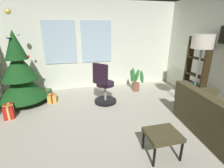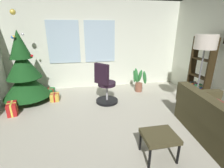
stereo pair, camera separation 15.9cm
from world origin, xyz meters
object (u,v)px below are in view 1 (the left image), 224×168
object	(u,v)px
gift_box_green	(44,94)
bookshelf	(196,74)
office_chair	(104,88)
gift_box_red	(9,111)
potted_plant	(136,80)
gift_box_gold	(52,98)
floor_lamp	(202,46)
footstool	(163,136)
holiday_tree	(20,75)

from	to	relation	value
gift_box_green	bookshelf	distance (m)	4.01
office_chair	bookshelf	distance (m)	2.34
gift_box_red	potted_plant	distance (m)	3.30
gift_box_gold	floor_lamp	size ratio (longest dim) A/B	0.16
footstool	potted_plant	bearing A→B (deg)	76.98
holiday_tree	office_chair	size ratio (longest dim) A/B	2.12
bookshelf	office_chair	bearing A→B (deg)	171.47
holiday_tree	floor_lamp	bearing A→B (deg)	-19.14
gift_box_gold	bookshelf	bearing A→B (deg)	-11.60
gift_box_gold	office_chair	distance (m)	1.38
footstool	bookshelf	xyz separation A→B (m)	(1.81, 1.60, 0.37)
holiday_tree	gift_box_green	distance (m)	0.81
gift_box_green	bookshelf	size ratio (longest dim) A/B	0.23
potted_plant	floor_lamp	bearing A→B (deg)	-62.97
holiday_tree	potted_plant	xyz separation A→B (m)	(3.02, 0.19, -0.40)
gift_box_green	gift_box_gold	distance (m)	0.41
footstool	gift_box_red	xyz separation A→B (m)	(-2.59, 1.75, -0.20)
gift_box_gold	floor_lamp	bearing A→B (deg)	-21.92
holiday_tree	floor_lamp	world-z (taller)	holiday_tree
gift_box_green	office_chair	world-z (taller)	office_chair
holiday_tree	gift_box_gold	distance (m)	0.92
gift_box_red	office_chair	bearing A→B (deg)	5.24
holiday_tree	footstool	bearing A→B (deg)	-44.49
footstool	holiday_tree	bearing A→B (deg)	135.51
office_chair	floor_lamp	bearing A→B (deg)	-25.22
floor_lamp	potted_plant	xyz separation A→B (m)	(-0.77, 1.51, -1.12)
bookshelf	floor_lamp	xyz separation A→B (m)	(-0.44, -0.53, 0.75)
gift_box_green	office_chair	size ratio (longest dim) A/B	0.37
gift_box_red	gift_box_green	xyz separation A→B (m)	(0.57, 0.92, -0.03)
gift_box_gold	potted_plant	world-z (taller)	potted_plant
gift_box_gold	holiday_tree	bearing A→B (deg)	175.45
office_chair	gift_box_red	bearing A→B (deg)	-174.76
gift_box_red	gift_box_green	world-z (taller)	gift_box_red
footstool	floor_lamp	distance (m)	2.07
footstool	floor_lamp	xyz separation A→B (m)	(1.37, 1.07, 1.13)
footstool	gift_box_red	distance (m)	3.13
bookshelf	potted_plant	world-z (taller)	bookshelf
holiday_tree	floor_lamp	xyz separation A→B (m)	(3.80, -1.32, 0.72)
footstool	bookshelf	world-z (taller)	bookshelf
gift_box_green	potted_plant	world-z (taller)	potted_plant
gift_box_gold	potted_plant	distance (m)	2.40
footstool	potted_plant	size ratio (longest dim) A/B	0.68
gift_box_green	gift_box_gold	xyz separation A→B (m)	(0.24, -0.33, -0.01)
gift_box_green	potted_plant	bearing A→B (deg)	-1.93
gift_box_red	gift_box_green	bearing A→B (deg)	58.10
floor_lamp	potted_plant	world-z (taller)	floor_lamp
footstool	holiday_tree	world-z (taller)	holiday_tree
gift_box_red	gift_box_gold	distance (m)	1.00
office_chair	footstool	bearing A→B (deg)	-75.86
footstool	gift_box_gold	size ratio (longest dim) A/B	1.72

